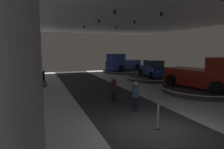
% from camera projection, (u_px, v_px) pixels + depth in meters
% --- Properties ---
extents(ground, '(24.00, 44.00, 0.06)m').
position_uv_depth(ground, '(156.00, 131.00, 7.88)').
color(ground, silver).
extents(column_left, '(1.30, 1.30, 5.50)m').
position_uv_depth(column_left, '(7.00, 74.00, 3.83)').
color(column_left, silver).
rests_on(column_left, ground).
extents(display_platform_mid_right, '(5.68, 5.68, 0.36)m').
position_uv_depth(display_platform_mid_right, '(200.00, 89.00, 14.81)').
color(display_platform_mid_right, '#333338').
rests_on(display_platform_mid_right, ground).
extents(pickup_truck_mid_right, '(3.57, 5.63, 2.30)m').
position_uv_depth(pickup_truck_mid_right, '(205.00, 76.00, 14.40)').
color(pickup_truck_mid_right, maroon).
rests_on(pickup_truck_mid_right, display_platform_mid_right).
extents(display_platform_far_left, '(4.97, 4.97, 0.27)m').
position_uv_depth(display_platform_far_left, '(17.00, 85.00, 16.90)').
color(display_platform_far_left, '#333338').
rests_on(display_platform_far_left, ground).
extents(display_car_far_left, '(4.56, 3.26, 1.71)m').
position_uv_depth(display_car_far_left, '(17.00, 75.00, 16.80)').
color(display_car_far_left, black).
rests_on(display_car_far_left, display_platform_far_left).
extents(display_platform_far_right, '(5.64, 5.64, 0.34)m').
position_uv_depth(display_platform_far_right, '(154.00, 78.00, 20.93)').
color(display_platform_far_right, '#333338').
rests_on(display_platform_far_right, ground).
extents(display_car_far_right, '(2.75, 4.43, 1.71)m').
position_uv_depth(display_car_far_right, '(154.00, 69.00, 20.84)').
color(display_car_far_right, navy).
rests_on(display_car_far_right, display_platform_far_right).
extents(display_platform_deep_right, '(5.96, 5.96, 0.30)m').
position_uv_depth(display_platform_deep_right, '(124.00, 71.00, 27.59)').
color(display_platform_deep_right, '#333338').
rests_on(display_platform_deep_right, ground).
extents(pickup_truck_deep_right, '(5.67, 4.43, 2.30)m').
position_uv_depth(pickup_truck_deep_right, '(122.00, 63.00, 27.21)').
color(pickup_truck_deep_right, navy).
rests_on(pickup_truck_deep_right, display_platform_deep_right).
extents(visitor_walking_near, '(0.32, 0.32, 1.59)m').
position_uv_depth(visitor_walking_near, '(135.00, 94.00, 10.13)').
color(visitor_walking_near, black).
rests_on(visitor_walking_near, ground).
extents(visitor_walking_far, '(0.32, 0.32, 1.59)m').
position_uv_depth(visitor_walking_far, '(114.00, 87.00, 12.06)').
color(visitor_walking_far, black).
rests_on(visitor_walking_far, ground).
extents(stanchion_a, '(0.28, 0.28, 1.01)m').
position_uv_depth(stanchion_a, '(158.00, 120.00, 7.98)').
color(stanchion_a, '#333338').
rests_on(stanchion_a, ground).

